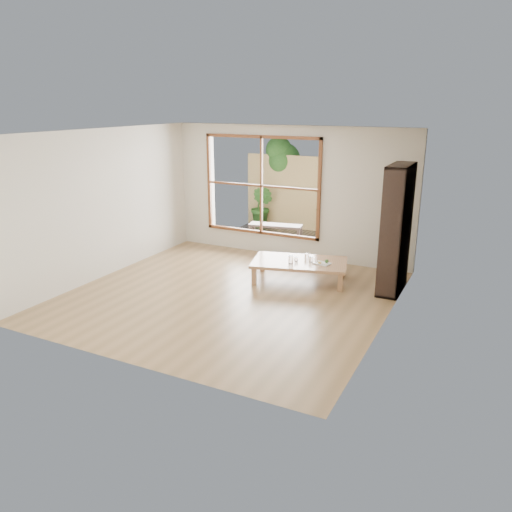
% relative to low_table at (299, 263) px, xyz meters
% --- Properties ---
extents(ground, '(5.00, 5.00, 0.00)m').
position_rel_low_table_xyz_m(ground, '(-0.75, -1.16, -0.31)').
color(ground, '#9B774D').
rests_on(ground, ground).
extents(low_table, '(1.81, 1.30, 0.36)m').
position_rel_low_table_xyz_m(low_table, '(0.00, 0.00, 0.00)').
color(low_table, '#AA7652').
rests_on(low_table, ground).
extents(floor_cushion, '(0.60, 0.60, 0.07)m').
position_rel_low_table_xyz_m(floor_cushion, '(-0.91, 0.84, -0.28)').
color(floor_cushion, white).
rests_on(floor_cushion, ground).
extents(bookshelf, '(0.34, 0.94, 2.09)m').
position_rel_low_table_xyz_m(bookshelf, '(1.56, 0.26, 0.73)').
color(bookshelf, black).
rests_on(bookshelf, ground).
extents(glass_tall, '(0.08, 0.08, 0.15)m').
position_rel_low_table_xyz_m(glass_tall, '(-0.08, -0.21, 0.12)').
color(glass_tall, silver).
rests_on(glass_tall, low_table).
extents(glass_mid, '(0.07, 0.07, 0.10)m').
position_rel_low_table_xyz_m(glass_mid, '(0.20, 0.04, 0.09)').
color(glass_mid, silver).
rests_on(glass_mid, low_table).
extents(glass_short, '(0.08, 0.08, 0.10)m').
position_rel_low_table_xyz_m(glass_short, '(0.06, 0.17, 0.09)').
color(glass_short, silver).
rests_on(glass_short, low_table).
extents(glass_small, '(0.06, 0.06, 0.07)m').
position_rel_low_table_xyz_m(glass_small, '(-0.05, -0.04, 0.08)').
color(glass_small, silver).
rests_on(glass_small, low_table).
extents(food_tray, '(0.30, 0.24, 0.08)m').
position_rel_low_table_xyz_m(food_tray, '(0.42, 0.03, 0.06)').
color(food_tray, white).
rests_on(food_tray, low_table).
extents(deck, '(2.80, 2.00, 0.05)m').
position_rel_low_table_xyz_m(deck, '(-1.35, 2.40, -0.31)').
color(deck, '#3A312A').
rests_on(deck, ground).
extents(garden_bench, '(1.23, 0.55, 0.37)m').
position_rel_low_table_xyz_m(garden_bench, '(-1.43, 2.14, 0.03)').
color(garden_bench, black).
rests_on(garden_bench, deck).
extents(bamboo_fence, '(2.80, 0.06, 1.80)m').
position_rel_low_table_xyz_m(bamboo_fence, '(-1.35, 3.40, 0.59)').
color(bamboo_fence, tan).
rests_on(bamboo_fence, ground).
extents(shrub_right, '(0.81, 0.73, 0.81)m').
position_rel_low_table_xyz_m(shrub_right, '(-0.46, 3.18, 0.12)').
color(shrub_right, '#305B21').
rests_on(shrub_right, deck).
extents(shrub_left, '(0.65, 0.57, 1.03)m').
position_rel_low_table_xyz_m(shrub_left, '(-2.25, 3.14, 0.23)').
color(shrub_left, '#305B21').
rests_on(shrub_left, deck).
extents(garden_tree, '(1.04, 0.85, 2.22)m').
position_rel_low_table_xyz_m(garden_tree, '(-2.03, 3.70, 1.31)').
color(garden_tree, '#4C3D2D').
rests_on(garden_tree, ground).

